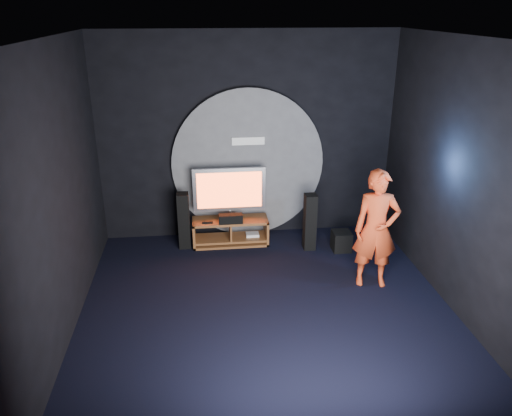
{
  "coord_description": "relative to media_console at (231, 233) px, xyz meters",
  "views": [
    {
      "loc": [
        -0.81,
        -5.73,
        3.83
      ],
      "look_at": [
        -0.02,
        1.05,
        1.05
      ],
      "focal_mm": 35.0,
      "sensor_mm": 36.0,
      "label": 1
    }
  ],
  "objects": [
    {
      "name": "floor",
      "position": [
        0.34,
        -2.05,
        -0.2
      ],
      "size": [
        5.0,
        5.0,
        0.0
      ],
      "primitive_type": "plane",
      "color": "black",
      "rests_on": "ground"
    },
    {
      "name": "back_wall",
      "position": [
        0.34,
        0.45,
        1.55
      ],
      "size": [
        5.0,
        0.04,
        3.5
      ],
      "primitive_type": "cube",
      "color": "black",
      "rests_on": "ground"
    },
    {
      "name": "front_wall",
      "position": [
        0.34,
        -4.55,
        1.55
      ],
      "size": [
        5.0,
        0.04,
        3.5
      ],
      "primitive_type": "cube",
      "color": "black",
      "rests_on": "ground"
    },
    {
      "name": "left_wall",
      "position": [
        -2.16,
        -2.05,
        1.55
      ],
      "size": [
        0.04,
        5.0,
        3.5
      ],
      "primitive_type": "cube",
      "color": "black",
      "rests_on": "ground"
    },
    {
      "name": "right_wall",
      "position": [
        2.84,
        -2.05,
        1.55
      ],
      "size": [
        0.04,
        5.0,
        3.5
      ],
      "primitive_type": "cube",
      "color": "black",
      "rests_on": "ground"
    },
    {
      "name": "ceiling",
      "position": [
        0.34,
        -2.05,
        3.31
      ],
      "size": [
        5.0,
        5.0,
        0.01
      ],
      "primitive_type": "cube",
      "color": "black",
      "rests_on": "back_wall"
    },
    {
      "name": "wall_disc_panel",
      "position": [
        0.34,
        0.39,
        1.11
      ],
      "size": [
        2.6,
        0.11,
        2.6
      ],
      "color": "#515156",
      "rests_on": "ground"
    },
    {
      "name": "media_console",
      "position": [
        0.0,
        0.0,
        0.0
      ],
      "size": [
        1.28,
        0.45,
        0.45
      ],
      "color": "brown",
      "rests_on": "ground"
    },
    {
      "name": "tv",
      "position": [
        -0.01,
        0.07,
        0.74
      ],
      "size": [
        1.22,
        0.22,
        0.89
      ],
      "color": "#A0A1A7",
      "rests_on": "media_console"
    },
    {
      "name": "center_speaker",
      "position": [
        -0.01,
        -0.14,
        0.33
      ],
      "size": [
        0.4,
        0.15,
        0.15
      ],
      "primitive_type": "cube",
      "color": "black",
      "rests_on": "media_console"
    },
    {
      "name": "remote",
      "position": [
        -0.4,
        -0.12,
        0.27
      ],
      "size": [
        0.18,
        0.05,
        0.02
      ],
      "primitive_type": "cube",
      "color": "black",
      "rests_on": "media_console"
    },
    {
      "name": "tower_speaker_left",
      "position": [
        -0.79,
        -0.04,
        0.29
      ],
      "size": [
        0.19,
        0.22,
        0.97
      ],
      "primitive_type": "cube",
      "color": "black",
      "rests_on": "ground"
    },
    {
      "name": "tower_speaker_right",
      "position": [
        1.3,
        -0.34,
        0.29
      ],
      "size": [
        0.19,
        0.22,
        0.97
      ],
      "primitive_type": "cube",
      "color": "black",
      "rests_on": "ground"
    },
    {
      "name": "subwoofer",
      "position": [
        1.82,
        -0.47,
        -0.03
      ],
      "size": [
        0.3,
        0.3,
        0.33
      ],
      "primitive_type": "cube",
      "color": "black",
      "rests_on": "ground"
    },
    {
      "name": "player",
      "position": [
        1.98,
        -1.57,
        0.68
      ],
      "size": [
        0.7,
        0.52,
        1.75
      ],
      "primitive_type": "imported",
      "rotation": [
        0.0,
        0.0,
        -0.16
      ],
      "color": "#DE441E",
      "rests_on": "ground"
    }
  ]
}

